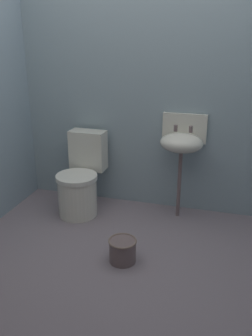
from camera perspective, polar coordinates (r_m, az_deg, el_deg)
name	(u,v)px	position (r m, az deg, el deg)	size (l,w,h in m)	color
ground_plane	(116,266)	(3.01, -1.52, -15.15)	(3.01, 2.61, 0.08)	gray
wall_back	(151,96)	(3.60, 3.97, 11.19)	(3.01, 0.10, 2.25)	#8A9FA9
toilet_near_wall	(81,181)	(3.63, -7.10, -2.05)	(0.41, 0.60, 0.78)	silver
sink	(182,142)	(3.42, 8.75, 4.09)	(0.42, 0.35, 0.99)	#6C5A5B
bucket	(123,250)	(2.94, -0.54, -12.71)	(0.23, 0.23, 0.19)	#6C5A5B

